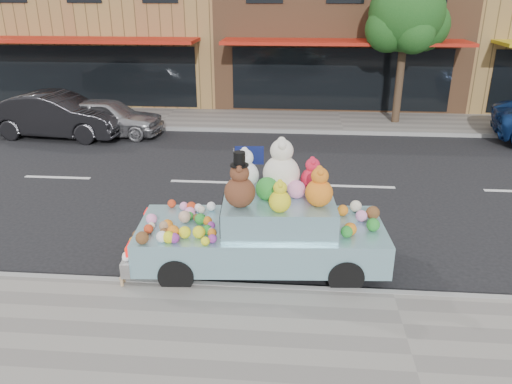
# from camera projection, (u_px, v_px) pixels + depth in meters

# --- Properties ---
(ground) EXTENTS (120.00, 120.00, 0.00)m
(ground) POSITION_uv_depth(u_px,v_px,m) (359.00, 187.00, 12.76)
(ground) COLOR black
(ground) RESTS_ON ground
(near_sidewalk) EXTENTS (60.00, 3.00, 0.12)m
(near_sidewalk) POSITION_uv_depth(u_px,v_px,m) (411.00, 358.00, 6.73)
(near_sidewalk) COLOR gray
(near_sidewalk) RESTS_ON ground
(far_sidewalk) EXTENTS (60.00, 3.00, 0.12)m
(far_sidewalk) POSITION_uv_depth(u_px,v_px,m) (341.00, 122.00, 18.73)
(far_sidewalk) COLOR gray
(far_sidewalk) RESTS_ON ground
(near_kerb) EXTENTS (60.00, 0.12, 0.13)m
(near_kerb) POSITION_uv_depth(u_px,v_px,m) (393.00, 295.00, 8.12)
(near_kerb) COLOR gray
(near_kerb) RESTS_ON ground
(far_kerb) EXTENTS (60.00, 0.12, 0.13)m
(far_kerb) POSITION_uv_depth(u_px,v_px,m) (344.00, 132.00, 17.35)
(far_kerb) COLOR gray
(far_kerb) RESTS_ON ground
(storefront_left) EXTENTS (10.00, 9.80, 7.30)m
(storefront_left) POSITION_uv_depth(u_px,v_px,m) (120.00, 14.00, 23.21)
(storefront_left) COLOR olive
(storefront_left) RESTS_ON ground
(storefront_mid) EXTENTS (10.00, 9.80, 7.30)m
(storefront_mid) POSITION_uv_depth(u_px,v_px,m) (337.00, 14.00, 22.44)
(storefront_mid) COLOR brown
(storefront_mid) RESTS_ON ground
(street_tree) EXTENTS (3.00, 2.70, 5.22)m
(street_tree) POSITION_uv_depth(u_px,v_px,m) (406.00, 20.00, 17.26)
(street_tree) COLOR #38281C
(street_tree) RESTS_ON ground
(car_silver) EXTENTS (3.84, 1.70, 1.29)m
(car_silver) POSITION_uv_depth(u_px,v_px,m) (107.00, 117.00, 17.02)
(car_silver) COLOR #A0A0A4
(car_silver) RESTS_ON ground
(car_dark) EXTENTS (4.68, 2.00, 1.50)m
(car_dark) POSITION_uv_depth(u_px,v_px,m) (58.00, 115.00, 16.80)
(car_dark) COLOR black
(car_dark) RESTS_ON ground
(art_car) EXTENTS (4.59, 2.04, 2.31)m
(art_car) POSITION_uv_depth(u_px,v_px,m) (263.00, 226.00, 8.77)
(art_car) COLOR black
(art_car) RESTS_ON ground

